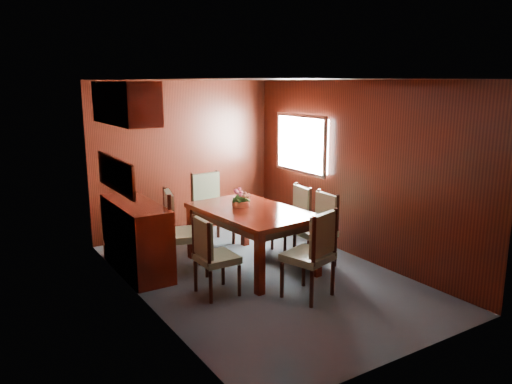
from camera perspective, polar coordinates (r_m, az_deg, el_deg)
ground at (r=6.33m, az=0.67°, el=-9.54°), size 4.50×4.50×0.00m
room_shell at (r=6.14m, az=-1.81°, el=5.52°), size 3.06×4.52×2.41m
sideboard at (r=6.52m, az=-13.51°, el=-5.03°), size 0.48×1.40×0.90m
dining_table at (r=6.43m, az=-0.54°, el=-2.91°), size 1.17×1.74×0.78m
chair_left_near at (r=5.64m, az=-5.15°, el=-6.87°), size 0.42×0.44×0.92m
chair_left_far at (r=6.29m, az=-8.75°, el=-4.05°), size 0.61×0.62×1.08m
chair_right_near at (r=6.63m, az=7.29°, el=-3.73°), size 0.46×0.47×0.96m
chair_right_far at (r=7.07m, az=4.49°, el=-2.68°), size 0.49×0.51×0.95m
chair_head at (r=5.56m, az=6.65°, el=-6.59°), size 0.60×0.59×1.02m
chair_foot at (r=7.47m, az=-5.27°, el=-1.38°), size 0.55×0.53×1.06m
flower_centerpiece at (r=6.53m, az=-1.74°, el=-0.61°), size 0.24×0.24×0.24m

